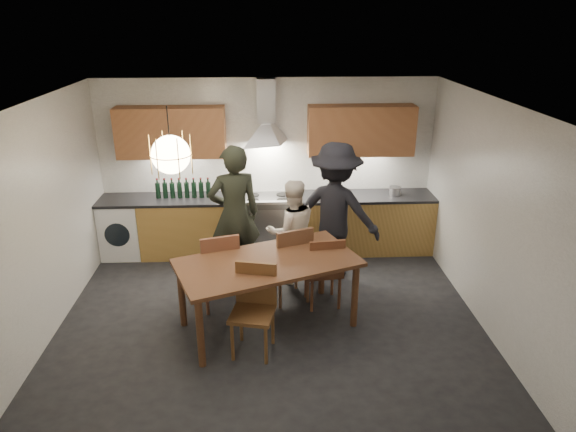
{
  "coord_description": "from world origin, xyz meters",
  "views": [
    {
      "loc": [
        -0.04,
        -5.28,
        3.46
      ],
      "look_at": [
        0.23,
        0.4,
        1.2
      ],
      "focal_mm": 32.0,
      "sensor_mm": 36.0,
      "label": 1
    }
  ],
  "objects_px": {
    "person_right": "(335,212)",
    "dining_table": "(268,269)",
    "person_mid": "(292,231)",
    "wine_bottles": "(183,188)",
    "person_left": "(234,215)",
    "stock_pot": "(395,191)",
    "chair_front": "(254,302)",
    "mixing_bowl": "(328,195)",
    "chair_back_left": "(219,266)"
  },
  "relations": [
    {
      "from": "person_mid",
      "to": "stock_pot",
      "type": "height_order",
      "value": "person_mid"
    },
    {
      "from": "dining_table",
      "to": "wine_bottles",
      "type": "relative_size",
      "value": 2.76
    },
    {
      "from": "person_left",
      "to": "person_mid",
      "type": "distance_m",
      "value": 0.8
    },
    {
      "from": "person_mid",
      "to": "wine_bottles",
      "type": "distance_m",
      "value": 1.85
    },
    {
      "from": "chair_back_left",
      "to": "person_mid",
      "type": "bearing_deg",
      "value": -157.96
    },
    {
      "from": "dining_table",
      "to": "chair_front",
      "type": "xyz_separation_m",
      "value": [
        -0.15,
        -0.42,
        -0.19
      ]
    },
    {
      "from": "dining_table",
      "to": "stock_pot",
      "type": "distance_m",
      "value": 2.8
    },
    {
      "from": "person_right",
      "to": "stock_pot",
      "type": "relative_size",
      "value": 11.16
    },
    {
      "from": "person_mid",
      "to": "person_right",
      "type": "relative_size",
      "value": 0.76
    },
    {
      "from": "person_left",
      "to": "stock_pot",
      "type": "xyz_separation_m",
      "value": [
        2.37,
        0.83,
        0.01
      ]
    },
    {
      "from": "dining_table",
      "to": "stock_pot",
      "type": "relative_size",
      "value": 13.16
    },
    {
      "from": "dining_table",
      "to": "person_left",
      "type": "bearing_deg",
      "value": 88.52
    },
    {
      "from": "person_left",
      "to": "stock_pot",
      "type": "distance_m",
      "value": 2.51
    },
    {
      "from": "chair_front",
      "to": "person_left",
      "type": "height_order",
      "value": "person_left"
    },
    {
      "from": "chair_back_left",
      "to": "wine_bottles",
      "type": "xyz_separation_m",
      "value": [
        -0.64,
        1.65,
        0.46
      ]
    },
    {
      "from": "mixing_bowl",
      "to": "wine_bottles",
      "type": "bearing_deg",
      "value": 177.24
    },
    {
      "from": "chair_front",
      "to": "stock_pot",
      "type": "distance_m",
      "value": 3.23
    },
    {
      "from": "wine_bottles",
      "to": "stock_pot",
      "type": "bearing_deg",
      "value": -0.63
    },
    {
      "from": "chair_back_left",
      "to": "person_right",
      "type": "distance_m",
      "value": 1.77
    },
    {
      "from": "person_right",
      "to": "wine_bottles",
      "type": "xyz_separation_m",
      "value": [
        -2.15,
        0.81,
        0.1
      ]
    },
    {
      "from": "chair_front",
      "to": "person_mid",
      "type": "relative_size",
      "value": 0.68
    },
    {
      "from": "person_mid",
      "to": "mixing_bowl",
      "type": "height_order",
      "value": "person_mid"
    },
    {
      "from": "person_mid",
      "to": "person_left",
      "type": "bearing_deg",
      "value": -18.08
    },
    {
      "from": "chair_back_left",
      "to": "person_left",
      "type": "bearing_deg",
      "value": -117.03
    },
    {
      "from": "dining_table",
      "to": "wine_bottles",
      "type": "distance_m",
      "value": 2.41
    },
    {
      "from": "chair_front",
      "to": "mixing_bowl",
      "type": "bearing_deg",
      "value": 78.3
    },
    {
      "from": "person_mid",
      "to": "chair_back_left",
      "type": "bearing_deg",
      "value": 25.23
    },
    {
      "from": "chair_front",
      "to": "person_mid",
      "type": "height_order",
      "value": "person_mid"
    },
    {
      "from": "person_mid",
      "to": "stock_pot",
      "type": "xyz_separation_m",
      "value": [
        1.6,
        0.9,
        0.24
      ]
    },
    {
      "from": "chair_front",
      "to": "stock_pot",
      "type": "relative_size",
      "value": 5.8
    },
    {
      "from": "chair_front",
      "to": "person_left",
      "type": "xyz_separation_m",
      "value": [
        -0.28,
        1.6,
        0.38
      ]
    },
    {
      "from": "wine_bottles",
      "to": "person_left",
      "type": "bearing_deg",
      "value": -47.28
    },
    {
      "from": "person_right",
      "to": "dining_table",
      "type": "bearing_deg",
      "value": 75.52
    },
    {
      "from": "dining_table",
      "to": "chair_front",
      "type": "height_order",
      "value": "chair_front"
    },
    {
      "from": "dining_table",
      "to": "chair_front",
      "type": "relative_size",
      "value": 2.27
    },
    {
      "from": "chair_front",
      "to": "wine_bottles",
      "type": "distance_m",
      "value": 2.73
    },
    {
      "from": "person_mid",
      "to": "person_right",
      "type": "distance_m",
      "value": 0.65
    },
    {
      "from": "chair_front",
      "to": "person_mid",
      "type": "distance_m",
      "value": 1.61
    },
    {
      "from": "dining_table",
      "to": "person_right",
      "type": "distance_m",
      "value": 1.56
    },
    {
      "from": "chair_back_left",
      "to": "person_left",
      "type": "relative_size",
      "value": 0.54
    },
    {
      "from": "person_left",
      "to": "person_mid",
      "type": "bearing_deg",
      "value": 159.75
    },
    {
      "from": "wine_bottles",
      "to": "chair_front",
      "type": "bearing_deg",
      "value": -66.48
    },
    {
      "from": "chair_front",
      "to": "person_right",
      "type": "relative_size",
      "value": 0.52
    },
    {
      "from": "stock_pot",
      "to": "chair_front",
      "type": "bearing_deg",
      "value": -130.64
    },
    {
      "from": "person_left",
      "to": "mixing_bowl",
      "type": "bearing_deg",
      "value": -165.22
    },
    {
      "from": "person_left",
      "to": "stock_pot",
      "type": "bearing_deg",
      "value": -175.42
    },
    {
      "from": "person_left",
      "to": "person_right",
      "type": "height_order",
      "value": "person_right"
    },
    {
      "from": "dining_table",
      "to": "person_right",
      "type": "height_order",
      "value": "person_right"
    },
    {
      "from": "stock_pot",
      "to": "wine_bottles",
      "type": "xyz_separation_m",
      "value": [
        -3.16,
        0.03,
        0.09
      ]
    },
    {
      "from": "chair_back_left",
      "to": "person_right",
      "type": "xyz_separation_m",
      "value": [
        1.52,
        0.84,
        0.36
      ]
    }
  ]
}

